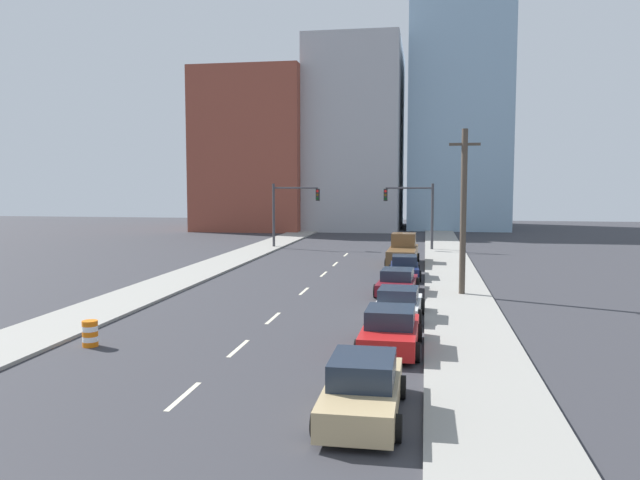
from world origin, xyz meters
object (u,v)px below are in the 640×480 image
(sedan_white, at_px, (398,304))
(sedan_red, at_px, (390,331))
(traffic_signal_left, at_px, (287,206))
(sedan_tan, at_px, (363,389))
(sedan_navy, at_px, (404,268))
(pickup_truck_brown, at_px, (403,252))
(traffic_signal_right, at_px, (418,207))
(utility_pole_right_mid, at_px, (463,211))
(traffic_barrel, at_px, (90,334))
(sedan_maroon, at_px, (397,282))

(sedan_white, bearing_deg, sedan_red, -88.16)
(traffic_signal_left, relative_size, sedan_tan, 1.26)
(sedan_navy, bearing_deg, pickup_truck_brown, 90.35)
(traffic_signal_right, xyz_separation_m, sedan_tan, (-0.83, -41.20, -3.21))
(utility_pole_right_mid, height_order, traffic_barrel, utility_pole_right_mid)
(traffic_barrel, distance_m, sedan_maroon, 16.66)
(traffic_signal_right, xyz_separation_m, utility_pole_right_mid, (2.64, -23.15, 0.59))
(utility_pole_right_mid, height_order, pickup_truck_brown, utility_pole_right_mid)
(utility_pole_right_mid, distance_m, sedan_red, 12.56)
(pickup_truck_brown, bearing_deg, sedan_navy, -85.69)
(utility_pole_right_mid, xyz_separation_m, sedan_tan, (-3.46, -18.04, -3.80))
(sedan_white, bearing_deg, sedan_maroon, 95.33)
(traffic_signal_right, relative_size, sedan_red, 1.33)
(traffic_signal_left, distance_m, sedan_white, 31.76)
(utility_pole_right_mid, distance_m, sedan_white, 7.96)
(sedan_white, bearing_deg, sedan_navy, 93.08)
(pickup_truck_brown, bearing_deg, sedan_white, -87.02)
(utility_pole_right_mid, relative_size, pickup_truck_brown, 1.39)
(traffic_signal_right, height_order, sedan_white, traffic_signal_right)
(pickup_truck_brown, bearing_deg, traffic_signal_right, 86.51)
(traffic_barrel, distance_m, sedan_red, 10.87)
(utility_pole_right_mid, xyz_separation_m, sedan_navy, (-3.21, 5.78, -3.83))
(utility_pole_right_mid, bearing_deg, sedan_navy, 119.08)
(sedan_red, height_order, pickup_truck_brown, pickup_truck_brown)
(traffic_signal_right, distance_m, traffic_barrel, 37.89)
(utility_pole_right_mid, relative_size, traffic_barrel, 9.22)
(traffic_barrel, bearing_deg, sedan_maroon, 50.84)
(traffic_signal_right, relative_size, utility_pole_right_mid, 0.68)
(traffic_signal_right, distance_m, sedan_tan, 41.33)
(sedan_white, xyz_separation_m, pickup_truck_brown, (-0.47, 19.04, 0.27))
(traffic_signal_right, bearing_deg, traffic_signal_left, 180.00)
(traffic_signal_right, distance_m, sedan_navy, 17.68)
(sedan_navy, xyz_separation_m, pickup_truck_brown, (-0.34, 7.02, 0.24))
(utility_pole_right_mid, bearing_deg, sedan_red, -105.17)
(traffic_signal_left, xyz_separation_m, traffic_barrel, (0.71, -36.01, -3.43))
(sedan_tan, bearing_deg, sedan_navy, 89.31)
(sedan_red, bearing_deg, traffic_barrel, -172.06)
(traffic_signal_left, height_order, sedan_tan, traffic_signal_left)
(traffic_barrel, relative_size, sedan_tan, 0.20)
(traffic_barrel, height_order, sedan_navy, sedan_navy)
(sedan_tan, distance_m, sedan_white, 11.80)
(traffic_signal_left, relative_size, sedan_navy, 1.32)
(utility_pole_right_mid, relative_size, sedan_navy, 1.93)
(traffic_signal_left, bearing_deg, pickup_truck_brown, -43.09)
(traffic_signal_left, distance_m, sedan_maroon, 25.88)
(sedan_tan, distance_m, pickup_truck_brown, 30.84)
(sedan_maroon, relative_size, sedan_navy, 1.03)
(sedan_navy, relative_size, pickup_truck_brown, 0.72)
(utility_pole_right_mid, bearing_deg, sedan_maroon, 178.93)
(traffic_signal_right, distance_m, sedan_maroon, 23.33)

